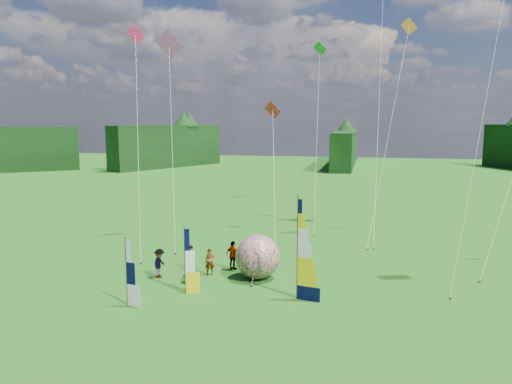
% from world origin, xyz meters
% --- Properties ---
extents(ground, '(220.00, 220.00, 0.00)m').
position_xyz_m(ground, '(0.00, 0.00, 0.00)').
color(ground, '#304F19').
rests_on(ground, ground).
extents(treeline_ring, '(210.00, 210.00, 8.00)m').
position_xyz_m(treeline_ring, '(0.00, 0.00, 4.00)').
color(treeline_ring, '#103B13').
rests_on(treeline_ring, ground).
extents(feather_banner_main, '(1.44, 0.40, 5.40)m').
position_xyz_m(feather_banner_main, '(1.51, 2.73, 2.70)').
color(feather_banner_main, black).
rests_on(feather_banner_main, ground).
extents(side_banner_left, '(0.98, 0.47, 3.65)m').
position_xyz_m(side_banner_left, '(-4.54, 2.14, 1.82)').
color(side_banner_left, yellow).
rests_on(side_banner_left, ground).
extents(side_banner_far, '(1.02, 0.32, 3.47)m').
position_xyz_m(side_banner_far, '(-6.82, -0.13, 1.73)').
color(side_banner_far, white).
rests_on(side_banner_far, ground).
extents(bol_inflatable, '(3.45, 3.45, 2.67)m').
position_xyz_m(bol_inflatable, '(-1.29, 5.71, 1.34)').
color(bol_inflatable, '#11009C').
rests_on(bol_inflatable, ground).
extents(spectator_a, '(0.69, 0.56, 1.64)m').
position_xyz_m(spectator_a, '(-4.28, 5.68, 0.82)').
color(spectator_a, '#66594C').
rests_on(spectator_a, ground).
extents(spectator_b, '(0.85, 0.64, 1.57)m').
position_xyz_m(spectator_b, '(-5.83, 6.53, 0.79)').
color(spectator_b, '#66594C').
rests_on(spectator_b, ground).
extents(spectator_c, '(0.44, 1.15, 1.78)m').
position_xyz_m(spectator_c, '(-7.10, 4.55, 0.89)').
color(spectator_c, '#66594C').
rests_on(spectator_c, ground).
extents(spectator_d, '(1.18, 0.86, 1.86)m').
position_xyz_m(spectator_d, '(-3.20, 7.08, 0.93)').
color(spectator_d, '#66594C').
rests_on(spectator_d, ground).
extents(camp_chair, '(0.61, 0.61, 1.05)m').
position_xyz_m(camp_chair, '(-5.01, 3.96, 0.53)').
color(camp_chair, '#0B0965').
rests_on(camp_chair, ground).
extents(kite_whale, '(4.15, 14.86, 23.99)m').
position_xyz_m(kite_whale, '(5.70, 20.10, 11.99)').
color(kite_whale, black).
rests_on(kite_whale, ground).
extents(kite_rainbow_delta, '(9.61, 11.67, 17.37)m').
position_xyz_m(kite_rainbow_delta, '(-9.50, 12.83, 8.69)').
color(kite_rainbow_delta, '#FC2500').
rests_on(kite_rainbow_delta, ground).
extents(kite_parafoil, '(8.06, 9.62, 20.01)m').
position_xyz_m(kite_parafoil, '(10.95, 6.92, 10.00)').
color(kite_parafoil, red).
rests_on(kite_parafoil, ground).
extents(small_kite_red, '(7.98, 12.98, 11.67)m').
position_xyz_m(small_kite_red, '(-2.24, 15.87, 5.84)').
color(small_kite_red, red).
rests_on(small_kite_red, ground).
extents(small_kite_orange, '(7.38, 11.88, 18.44)m').
position_xyz_m(small_kite_orange, '(6.53, 18.30, 9.22)').
color(small_kite_orange, orange).
rests_on(small_kite_orange, ground).
extents(small_kite_yellow, '(7.83, 9.43, 12.39)m').
position_xyz_m(small_kite_yellow, '(13.72, 10.97, 6.20)').
color(small_kite_yellow, '#EAB40A').
rests_on(small_kite_yellow, ground).
extents(small_kite_pink, '(7.33, 9.35, 16.92)m').
position_xyz_m(small_kite_pink, '(-10.81, 9.80, 8.46)').
color(small_kite_pink, '#FB2766').
rests_on(small_kite_pink, ground).
extents(small_kite_green, '(6.52, 12.22, 17.47)m').
position_xyz_m(small_kite_green, '(0.45, 22.14, 8.73)').
color(small_kite_green, green).
rests_on(small_kite_green, ground).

